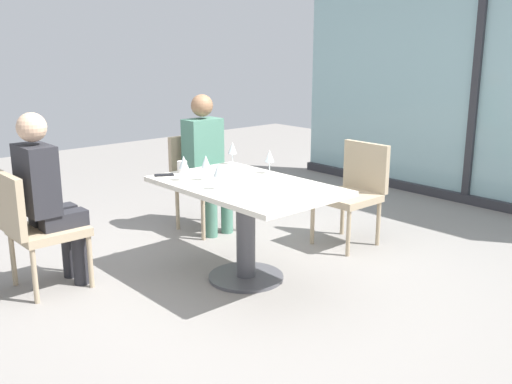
{
  "coord_description": "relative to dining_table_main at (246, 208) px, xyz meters",
  "views": [
    {
      "loc": [
        3.08,
        -2.63,
        1.72
      ],
      "look_at": [
        0.0,
        0.1,
        0.65
      ],
      "focal_mm": 40.87,
      "sensor_mm": 36.0,
      "label": 1
    }
  ],
  "objects": [
    {
      "name": "ground_plane",
      "position": [
        0.0,
        0.0,
        -0.55
      ],
      "size": [
        12.0,
        12.0,
        0.0
      ],
      "primitive_type": "plane",
      "color": "gray"
    },
    {
      "name": "window_wall_backdrop",
      "position": [
        0.0,
        3.2,
        0.66
      ],
      "size": [
        4.67,
        0.1,
        2.7
      ],
      "color": "#90B7BC",
      "rests_on": "ground_plane"
    },
    {
      "name": "dining_table_main",
      "position": [
        0.0,
        0.0,
        0.0
      ],
      "size": [
        1.36,
        0.86,
        0.73
      ],
      "color": "silver",
      "rests_on": "ground_plane"
    },
    {
      "name": "chair_front_left",
      "position": [
        -0.82,
        -1.23,
        -0.05
      ],
      "size": [
        0.46,
        0.5,
        0.87
      ],
      "color": "tan",
      "rests_on": "ground_plane"
    },
    {
      "name": "chair_far_left",
      "position": [
        -1.21,
        0.49,
        -0.05
      ],
      "size": [
        0.5,
        0.46,
        0.87
      ],
      "color": "tan",
      "rests_on": "ground_plane"
    },
    {
      "name": "chair_near_window",
      "position": [
        0.0,
        1.23,
        -0.05
      ],
      "size": [
        0.46,
        0.51,
        0.87
      ],
      "color": "tan",
      "rests_on": "ground_plane"
    },
    {
      "name": "person_front_left",
      "position": [
        -0.82,
        -1.12,
        0.15
      ],
      "size": [
        0.34,
        0.39,
        1.26
      ],
      "color": "#28282D",
      "rests_on": "ground_plane"
    },
    {
      "name": "person_far_left",
      "position": [
        -1.1,
        0.49,
        0.15
      ],
      "size": [
        0.39,
        0.34,
        1.26
      ],
      "color": "#4C7F6B",
      "rests_on": "ground_plane"
    },
    {
      "name": "wine_glass_0",
      "position": [
        -0.27,
        -0.15,
        0.31
      ],
      "size": [
        0.07,
        0.07,
        0.18
      ],
      "color": "silver",
      "rests_on": "dining_table_main"
    },
    {
      "name": "wine_glass_1",
      "position": [
        -0.59,
        0.36,
        0.31
      ],
      "size": [
        0.07,
        0.07,
        0.18
      ],
      "color": "silver",
      "rests_on": "dining_table_main"
    },
    {
      "name": "wine_glass_2",
      "position": [
        -0.0,
        -0.25,
        0.31
      ],
      "size": [
        0.07,
        0.07,
        0.18
      ],
      "color": "silver",
      "rests_on": "dining_table_main"
    },
    {
      "name": "wine_glass_3",
      "position": [
        -0.37,
        -0.27,
        0.31
      ],
      "size": [
        0.07,
        0.07,
        0.18
      ],
      "color": "silver",
      "rests_on": "dining_table_main"
    },
    {
      "name": "wine_glass_4",
      "position": [
        -0.13,
        0.36,
        0.31
      ],
      "size": [
        0.07,
        0.07,
        0.18
      ],
      "color": "silver",
      "rests_on": "dining_table_main"
    },
    {
      "name": "coffee_cup",
      "position": [
        -0.6,
        -0.13,
        0.23
      ],
      "size": [
        0.08,
        0.08,
        0.09
      ],
      "primitive_type": "cylinder",
      "color": "white",
      "rests_on": "dining_table_main"
    },
    {
      "name": "cell_phone_on_table",
      "position": [
        -0.61,
        -0.29,
        0.18
      ],
      "size": [
        0.13,
        0.16,
        0.01
      ],
      "primitive_type": "cube",
      "rotation": [
        0.0,
        0.0,
        -0.47
      ],
      "color": "black",
      "rests_on": "dining_table_main"
    }
  ]
}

